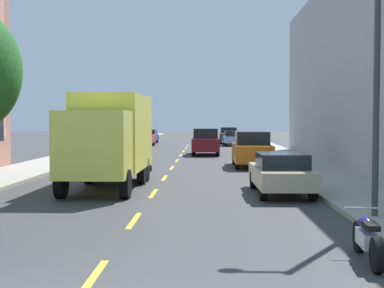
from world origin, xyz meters
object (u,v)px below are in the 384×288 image
parked_wagon_navy (148,136)px  parked_sedan_champagne (281,173)px  parked_suv_orange (252,149)px  parked_pickup_charcoal (229,136)px  delivery_box_truck (110,136)px  moving_burgundy_sedan (206,141)px  parked_hatchback_sky (233,138)px  parked_suv_white (123,141)px  parked_pickup_red (142,138)px  parked_motorcycle (367,239)px  street_lamp (371,51)px

parked_wagon_navy → parked_sedan_champagne: (8.84, -39.42, -0.05)m
parked_suv_orange → parked_sedan_champagne: bearing=-89.5°
parked_wagon_navy → parked_pickup_charcoal: size_ratio=0.88×
delivery_box_truck → parked_sedan_champagne: (6.21, -1.72, -1.21)m
parked_suv_orange → moving_burgundy_sedan: (-2.51, 9.93, 0.00)m
parked_suv_orange → parked_wagon_navy: parked_suv_orange is taller
parked_wagon_navy → parked_hatchback_sky: (8.88, -5.26, -0.05)m
parked_pickup_charcoal → moving_burgundy_sedan: size_ratio=1.11×
parked_wagon_navy → parked_suv_white: 18.11m
parked_sedan_champagne → moving_burgundy_sedan: size_ratio=0.94×
parked_sedan_champagne → parked_pickup_charcoal: parked_pickup_charcoal is taller
parked_suv_orange → parked_pickup_red: parked_suv_orange is taller
parked_pickup_charcoal → parked_motorcycle: size_ratio=2.60×
parked_pickup_charcoal → parked_suv_white: bearing=-114.9°
parked_hatchback_sky → street_lamp: bearing=-87.8°
street_lamp → parked_wagon_navy: size_ratio=1.52×
delivery_box_truck → parked_motorcycle: size_ratio=3.47×
parked_suv_orange → parked_wagon_navy: (-8.74, 28.69, -0.18)m
street_lamp → parked_sedan_champagne: bearing=107.7°
parked_sedan_champagne → delivery_box_truck: bearing=164.5°
parked_hatchback_sky → parked_motorcycle: bearing=-89.6°
parked_sedan_champagne → parked_suv_white: bearing=112.3°
street_lamp → parked_hatchback_sky: bearing=92.2°
parked_suv_orange → parked_motorcycle: bearing=-88.7°
parked_pickup_charcoal → parked_motorcycle: 48.68m
moving_burgundy_sedan → parked_wagon_navy: bearing=108.4°
street_lamp → delivery_box_truck: size_ratio=1.01×
parked_suv_white → parked_hatchback_sky: bearing=55.6°
parked_pickup_charcoal → parked_motorcycle: (0.46, -48.68, -0.42)m
parked_hatchback_sky → parked_pickup_charcoal: 5.77m
parked_hatchback_sky → parked_suv_white: bearing=-124.4°
parked_hatchback_sky → parked_pickup_red: size_ratio=0.76×
parked_wagon_navy → parked_pickup_red: size_ratio=0.89×
delivery_box_truck → parked_pickup_charcoal: size_ratio=1.33×
parked_pickup_charcoal → parked_wagon_navy: bearing=-176.6°
delivery_box_truck → parked_wagon_navy: size_ratio=1.51×
parked_sedan_champagne → parked_motorcycle: (0.34, -8.75, -0.34)m
parked_motorcycle → parked_pickup_red: bearing=102.3°
delivery_box_truck → parked_motorcycle: delivery_box_truck is taller
parked_pickup_red → parked_suv_white: (-0.11, -11.02, 0.16)m
delivery_box_truck → parked_motorcycle: (6.55, -10.46, -1.55)m
parked_hatchback_sky → parked_motorcycle: size_ratio=1.96×
street_lamp → delivery_box_truck: street_lamp is taller
moving_burgundy_sedan → parked_pickup_red: bearing=117.4°
parked_suv_orange → parked_motorcycle: (0.44, -19.47, -0.58)m
parked_suv_white → parked_pickup_charcoal: size_ratio=0.90×
parked_suv_white → parked_sedan_champagne: size_ratio=1.07×
street_lamp → parked_hatchback_sky: (-1.50, 39.01, -3.52)m
parked_sedan_champagne → parked_motorcycle: parked_sedan_champagne is taller
delivery_box_truck → parked_pickup_charcoal: delivery_box_truck is taller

